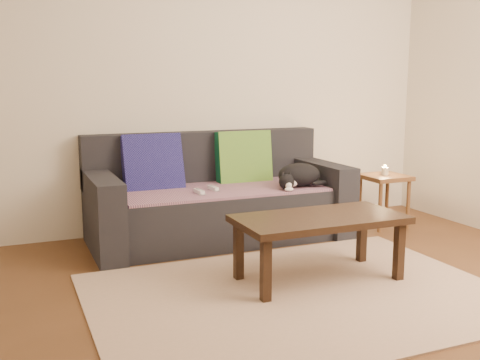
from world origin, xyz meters
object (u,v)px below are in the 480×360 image
object	(u,v)px
side_table	(384,184)
coffee_table	(319,224)
wii_remote_b	(199,192)
cat	(298,176)
wii_remote_a	(213,188)
sofa	(217,202)

from	to	relation	value
side_table	coffee_table	size ratio (longest dim) A/B	0.43
wii_remote_b	coffee_table	world-z (taller)	wii_remote_b
cat	side_table	distance (m)	0.92
wii_remote_a	coffee_table	size ratio (longest dim) A/B	0.14
sofa	side_table	distance (m)	1.54
wii_remote_a	sofa	bearing A→B (deg)	-36.60
wii_remote_b	coffee_table	bearing A→B (deg)	-157.68
wii_remote_a	side_table	distance (m)	1.61
sofa	side_table	size ratio (longest dim) A/B	4.45
wii_remote_a	wii_remote_b	bearing A→B (deg)	118.26
sofa	side_table	bearing A→B (deg)	-8.36
wii_remote_a	side_table	size ratio (longest dim) A/B	0.32
sofa	wii_remote_a	world-z (taller)	sofa
sofa	wii_remote_b	xyz separation A→B (m)	(-0.24, -0.23, 0.15)
wii_remote_a	side_table	xyz separation A→B (m)	(1.60, -0.09, -0.07)
sofa	cat	bearing A→B (deg)	-23.76
side_table	coffee_table	xyz separation A→B (m)	(-1.27, -1.01, -0.01)
sofa	wii_remote_b	world-z (taller)	sofa
wii_remote_a	side_table	world-z (taller)	side_table
sofa	wii_remote_b	distance (m)	0.36
side_table	wii_remote_b	bearing A→B (deg)	-179.74
sofa	coffee_table	distance (m)	1.26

